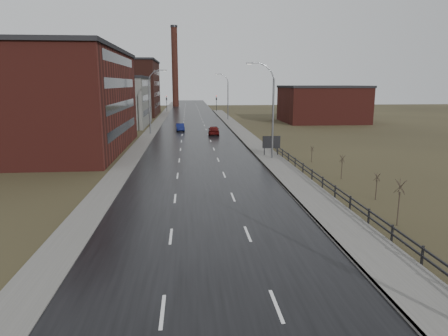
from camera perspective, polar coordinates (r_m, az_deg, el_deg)
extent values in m
cube|color=black|center=(71.05, -4.15, 4.74)|extent=(14.00, 300.00, 0.06)
cube|color=#595651|center=(47.35, 6.87, 1.12)|extent=(3.20, 180.00, 0.18)
cube|color=slate|center=(47.06, 5.06, 1.09)|extent=(0.16, 180.00, 0.18)
cube|color=#595651|center=(71.39, -10.76, 4.61)|extent=(2.40, 260.00, 0.12)
cube|color=#471914|center=(58.98, -25.06, 8.49)|extent=(22.00, 28.00, 13.00)
cube|color=black|center=(59.09, -25.65, 15.02)|extent=(22.44, 28.56, 0.50)
cube|color=black|center=(56.50, -14.18, 5.58)|extent=(0.06, 22.40, 1.20)
cube|color=black|center=(56.27, -14.33, 8.61)|extent=(0.06, 22.40, 1.20)
cube|color=black|center=(56.19, -14.49, 11.66)|extent=(0.06, 22.40, 1.20)
cube|color=black|center=(56.28, -14.66, 14.72)|extent=(0.06, 22.40, 1.20)
cube|color=slate|center=(90.16, -16.07, 9.00)|extent=(16.00, 20.00, 10.00)
cube|color=black|center=(90.09, -16.26, 12.34)|extent=(16.32, 20.40, 0.50)
cube|color=black|center=(89.13, -10.90, 7.93)|extent=(0.06, 16.00, 1.20)
cube|color=black|center=(88.98, -10.98, 9.86)|extent=(0.06, 16.00, 1.20)
cube|color=black|center=(88.93, -11.06, 11.79)|extent=(0.06, 16.00, 1.20)
cube|color=#331611|center=(120.49, -15.83, 10.84)|extent=(26.00, 24.00, 15.00)
cube|color=black|center=(120.65, -16.05, 14.52)|extent=(26.52, 24.48, 0.50)
cube|color=black|center=(118.96, -9.48, 8.94)|extent=(0.06, 19.20, 1.20)
cube|color=black|center=(118.85, -9.53, 10.39)|extent=(0.06, 19.20, 1.20)
cube|color=black|center=(118.82, -9.58, 11.83)|extent=(0.06, 19.20, 1.20)
cube|color=black|center=(118.86, -9.63, 13.28)|extent=(0.06, 19.20, 1.20)
cube|color=#471914|center=(97.80, 13.83, 8.73)|extent=(18.00, 16.00, 8.00)
cube|color=black|center=(97.68, 13.96, 11.22)|extent=(18.36, 16.32, 0.50)
cylinder|color=#331611|center=(160.67, -7.03, 14.04)|extent=(2.40, 2.40, 30.00)
cylinder|color=black|center=(161.97, -7.18, 19.45)|extent=(2.70, 2.70, 0.80)
cylinder|color=slate|center=(47.72, 7.00, 6.85)|extent=(0.24, 0.24, 9.50)
cylinder|color=slate|center=(47.51, 6.96, 13.05)|extent=(0.51, 0.14, 0.98)
cylinder|color=slate|center=(47.43, 6.40, 13.93)|extent=(0.81, 0.14, 0.81)
cylinder|color=slate|center=(47.32, 5.54, 14.53)|extent=(0.98, 0.14, 0.51)
cylinder|color=slate|center=(47.18, 4.50, 14.76)|extent=(1.01, 0.14, 0.14)
cube|color=slate|center=(47.07, 3.65, 14.72)|extent=(0.70, 0.28, 0.18)
cube|color=silver|center=(47.07, 3.65, 14.60)|extent=(0.50, 0.20, 0.04)
cylinder|color=slate|center=(72.93, -10.60, 8.48)|extent=(0.24, 0.24, 9.50)
cylinder|color=slate|center=(72.80, -10.62, 12.53)|extent=(0.51, 0.14, 0.98)
cylinder|color=slate|center=(72.77, -10.26, 13.11)|extent=(0.81, 0.14, 0.81)
cylinder|color=slate|center=(72.73, -9.70, 13.50)|extent=(0.98, 0.14, 0.51)
cylinder|color=slate|center=(72.67, -9.02, 13.66)|extent=(1.01, 0.14, 0.14)
cube|color=slate|center=(72.63, -8.47, 13.64)|extent=(0.70, 0.28, 0.18)
cube|color=silver|center=(72.63, -8.46, 13.56)|extent=(0.50, 0.20, 0.04)
cylinder|color=slate|center=(101.06, 0.57, 9.59)|extent=(0.24, 0.24, 9.50)
cylinder|color=slate|center=(100.96, 0.48, 12.51)|extent=(0.51, 0.14, 0.98)
cylinder|color=slate|center=(100.93, 0.20, 12.92)|extent=(0.81, 0.14, 0.81)
cylinder|color=slate|center=(100.87, -0.21, 13.19)|extent=(0.98, 0.14, 0.51)
cylinder|color=slate|center=(100.81, -0.70, 13.29)|extent=(1.01, 0.14, 0.14)
cube|color=slate|center=(100.76, -1.10, 13.26)|extent=(0.70, 0.28, 0.18)
cube|color=silver|center=(100.75, -1.10, 13.20)|extent=(0.50, 0.20, 0.04)
cube|color=black|center=(22.51, 26.46, -11.21)|extent=(0.10, 0.10, 1.10)
cube|color=black|center=(24.91, 22.87, -8.67)|extent=(0.10, 0.10, 1.10)
cube|color=black|center=(27.43, 19.97, -6.57)|extent=(0.10, 0.10, 1.10)
cube|color=black|center=(30.04, 17.58, -4.81)|extent=(0.10, 0.10, 1.10)
cube|color=black|center=(32.71, 15.58, -3.33)|extent=(0.10, 0.10, 1.10)
cube|color=black|center=(35.44, 13.90, -2.07)|extent=(0.10, 0.10, 1.10)
cube|color=black|center=(38.21, 12.46, -0.99)|extent=(0.10, 0.10, 1.10)
cube|color=black|center=(41.01, 11.21, -0.06)|extent=(0.10, 0.10, 1.10)
cube|color=black|center=(43.84, 10.13, 0.76)|extent=(0.10, 0.10, 1.10)
cube|color=black|center=(46.69, 9.18, 1.47)|extent=(0.10, 0.10, 1.10)
cube|color=black|center=(49.55, 8.33, 2.10)|extent=(0.10, 0.10, 1.10)
cube|color=black|center=(52.44, 7.58, 2.66)|extent=(0.10, 0.10, 1.10)
cube|color=black|center=(55.33, 6.91, 3.16)|extent=(0.10, 0.10, 1.10)
cube|color=black|center=(32.16, 15.93, -2.87)|extent=(0.08, 53.00, 0.10)
cube|color=black|center=(32.26, 15.89, -3.56)|extent=(0.08, 53.00, 0.10)
cylinder|color=#382D23|center=(27.82, 23.64, -5.38)|extent=(0.08, 0.08, 2.24)
cylinder|color=#382D23|center=(27.47, 23.99, -2.46)|extent=(0.04, 0.75, 0.88)
cylinder|color=#382D23|center=(27.49, 23.88, -2.44)|extent=(0.71, 0.28, 0.89)
cylinder|color=#382D23|center=(27.45, 23.79, -2.46)|extent=(0.42, 0.63, 0.90)
cylinder|color=#382D23|center=(27.40, 23.85, -2.49)|extent=(0.42, 0.63, 0.90)
cylinder|color=#382D23|center=(27.41, 23.97, -2.49)|extent=(0.71, 0.28, 0.89)
cylinder|color=#382D23|center=(33.34, 20.91, -2.96)|extent=(0.08, 0.08, 1.59)
cylinder|color=#382D23|center=(33.13, 21.12, -1.23)|extent=(0.04, 0.54, 0.63)
cylinder|color=#382D23|center=(33.15, 21.04, -1.21)|extent=(0.51, 0.21, 0.64)
cylinder|color=#382D23|center=(33.11, 20.96, -1.22)|extent=(0.31, 0.46, 0.65)
cylinder|color=#382D23|center=(33.06, 21.01, -1.24)|extent=(0.31, 0.46, 0.65)
cylinder|color=#382D23|center=(33.07, 21.11, -1.25)|extent=(0.51, 0.21, 0.64)
cylinder|color=#382D23|center=(39.50, 16.46, -0.33)|extent=(0.08, 0.08, 1.71)
cylinder|color=#382D23|center=(39.31, 16.63, 1.26)|extent=(0.04, 0.58, 0.68)
cylinder|color=#382D23|center=(39.34, 16.55, 1.28)|extent=(0.55, 0.22, 0.69)
cylinder|color=#382D23|center=(39.30, 16.49, 1.27)|extent=(0.33, 0.49, 0.69)
cylinder|color=#382D23|center=(39.25, 16.52, 1.25)|extent=(0.33, 0.49, 0.69)
cylinder|color=#382D23|center=(39.25, 16.61, 1.25)|extent=(0.55, 0.22, 0.69)
cylinder|color=#382D23|center=(47.21, 12.42, 1.63)|extent=(0.08, 0.08, 1.39)
cylinder|color=#382D23|center=(47.08, 12.53, 2.71)|extent=(0.04, 0.47, 0.55)
cylinder|color=#382D23|center=(47.11, 12.47, 2.72)|extent=(0.45, 0.18, 0.56)
cylinder|color=#382D23|center=(47.08, 12.41, 2.72)|extent=(0.27, 0.40, 0.57)
cylinder|color=#382D23|center=(47.02, 12.44, 2.71)|extent=(0.27, 0.40, 0.57)
cylinder|color=#382D23|center=(47.02, 12.51, 2.70)|extent=(0.45, 0.18, 0.56)
cube|color=black|center=(50.06, 5.78, 2.67)|extent=(0.10, 0.10, 1.80)
cube|color=black|center=(50.41, 7.69, 2.69)|extent=(0.10, 0.10, 1.80)
cube|color=silver|center=(50.04, 6.78, 3.70)|extent=(2.14, 0.08, 1.43)
cube|color=black|center=(49.99, 6.79, 3.70)|extent=(2.24, 0.04, 1.53)
cylinder|color=black|center=(130.82, -8.19, 9.07)|extent=(0.16, 0.16, 5.20)
imported|color=black|center=(130.73, -8.22, 10.01)|extent=(0.58, 2.73, 1.10)
sphere|color=#FF190C|center=(130.57, -8.23, 10.14)|extent=(0.18, 0.18, 0.18)
cylinder|color=black|center=(130.96, -1.10, 9.19)|extent=(0.16, 0.16, 5.20)
imported|color=black|center=(130.87, -1.10, 10.13)|extent=(0.58, 2.73, 1.10)
sphere|color=#FF190C|center=(130.71, -1.10, 10.26)|extent=(0.18, 0.18, 0.18)
imported|color=#0D1343|center=(77.07, -6.29, 5.77)|extent=(1.85, 4.43, 1.42)
imported|color=#4F0E0D|center=(70.80, -1.47, 5.38)|extent=(2.20, 4.93, 1.65)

